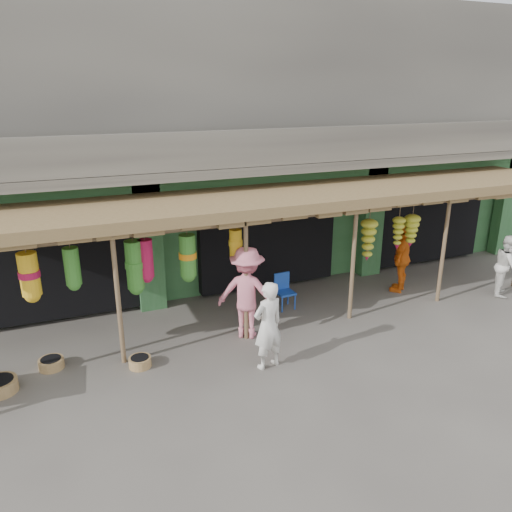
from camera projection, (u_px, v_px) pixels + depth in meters
name	position (u px, v px, depth m)	size (l,w,h in m)	color
ground	(306.00, 322.00, 11.10)	(80.00, 80.00, 0.00)	#514C47
building	(230.00, 145.00, 14.27)	(16.40, 6.80, 7.00)	gray
awning	(287.00, 202.00, 10.91)	(14.00, 2.70, 2.79)	brown
blue_chair	(284.00, 289.00, 11.69)	(0.42, 0.43, 0.83)	#1B46B2
basket_left	(51.00, 364.00, 9.25)	(0.46, 0.46, 0.19)	olive
basket_mid	(0.00, 386.00, 8.52)	(0.59, 0.59, 0.23)	olive
basket_right	(140.00, 362.00, 9.30)	(0.42, 0.42, 0.19)	#A2724B
person_front	(268.00, 325.00, 9.07)	(0.62, 0.41, 1.70)	white
person_right	(507.00, 266.00, 12.31)	(0.75, 0.58, 1.54)	silver
person_vendor	(402.00, 257.00, 12.51)	(1.05, 0.44, 1.80)	orange
person_shopper	(247.00, 293.00, 10.18)	(1.26, 0.72, 1.95)	pink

